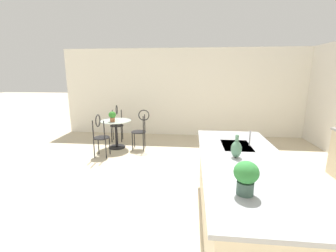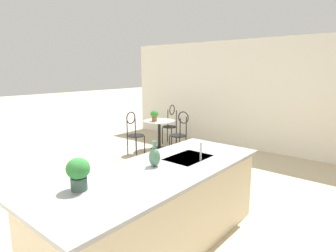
# 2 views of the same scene
# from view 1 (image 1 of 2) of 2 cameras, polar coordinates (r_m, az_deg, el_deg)

# --- Properties ---
(ground_plane) EXTENTS (40.00, 40.00, 0.00)m
(ground_plane) POSITION_cam_1_polar(r_m,az_deg,el_deg) (3.56, 2.04, -19.89)
(ground_plane) COLOR beige
(wall_left_window) EXTENTS (0.12, 7.80, 2.70)m
(wall_left_window) POSITION_cam_1_polar(r_m,az_deg,el_deg) (7.28, 4.54, 8.27)
(wall_left_window) COLOR silver
(wall_left_window) RESTS_ON ground
(kitchen_island) EXTENTS (2.80, 1.06, 0.92)m
(kitchen_island) POSITION_cam_1_polar(r_m,az_deg,el_deg) (3.13, 18.02, -15.67)
(kitchen_island) COLOR beige
(kitchen_island) RESTS_ON ground
(bistro_table) EXTENTS (0.80, 0.80, 0.74)m
(bistro_table) POSITION_cam_1_polar(r_m,az_deg,el_deg) (6.18, -12.81, -1.33)
(bistro_table) COLOR black
(bistro_table) RESTS_ON ground
(chair_near_window) EXTENTS (0.40, 0.49, 1.04)m
(chair_near_window) POSITION_cam_1_polar(r_m,az_deg,el_deg) (5.94, -6.86, -0.41)
(chair_near_window) COLOR black
(chair_near_window) RESTS_ON ground
(chair_by_island) EXTENTS (0.51, 0.45, 1.04)m
(chair_by_island) POSITION_cam_1_polar(r_m,az_deg,el_deg) (6.85, -12.66, 1.15)
(chair_by_island) COLOR black
(chair_by_island) RESTS_ON ground
(chair_toward_desk) EXTENTS (0.49, 0.40, 1.04)m
(chair_toward_desk) POSITION_cam_1_polar(r_m,az_deg,el_deg) (5.54, -16.56, -1.84)
(chair_toward_desk) COLOR black
(chair_toward_desk) RESTS_ON ground
(sink_faucet) EXTENTS (0.02, 0.02, 0.22)m
(sink_faucet) POSITION_cam_1_polar(r_m,az_deg,el_deg) (3.46, 19.77, -2.93)
(sink_faucet) COLOR #B2B5BA
(sink_faucet) RESTS_ON kitchen_island
(potted_plant_on_table) EXTENTS (0.18, 0.18, 0.26)m
(potted_plant_on_table) POSITION_cam_1_polar(r_m,az_deg,el_deg) (5.97, -13.74, 2.48)
(potted_plant_on_table) COLOR #9E603D
(potted_plant_on_table) RESTS_ON bistro_table
(potted_plant_counter_far) EXTENTS (0.21, 0.21, 0.30)m
(potted_plant_counter_far) POSITION_cam_1_polar(r_m,az_deg,el_deg) (2.07, 18.92, -11.68)
(potted_plant_counter_far) COLOR #385147
(potted_plant_counter_far) RESTS_ON kitchen_island
(vase_on_counter) EXTENTS (0.13, 0.13, 0.29)m
(vase_on_counter) POSITION_cam_1_polar(r_m,az_deg,el_deg) (2.94, 16.69, -5.49)
(vase_on_counter) COLOR #4C7A5B
(vase_on_counter) RESTS_ON kitchen_island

